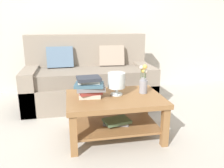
# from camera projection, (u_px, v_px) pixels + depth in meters

# --- Properties ---
(ground_plane) EXTENTS (10.00, 10.00, 0.00)m
(ground_plane) POSITION_uv_depth(u_px,v_px,m) (107.00, 122.00, 2.88)
(ground_plane) COLOR #B7B2A8
(back_wall) EXTENTS (6.40, 0.12, 2.70)m
(back_wall) POSITION_uv_depth(u_px,v_px,m) (91.00, 16.00, 4.07)
(back_wall) COLOR beige
(back_wall) RESTS_ON ground
(couch) EXTENTS (1.93, 0.90, 1.06)m
(couch) POSITION_uv_depth(u_px,v_px,m) (89.00, 80.00, 3.52)
(couch) COLOR gray
(couch) RESTS_ON ground
(coffee_table) EXTENTS (1.04, 0.73, 0.47)m
(coffee_table) POSITION_uv_depth(u_px,v_px,m) (115.00, 108.00, 2.46)
(coffee_table) COLOR olive
(coffee_table) RESTS_ON ground
(book_stack_main) EXTENTS (0.34, 0.28, 0.23)m
(book_stack_main) POSITION_uv_depth(u_px,v_px,m) (90.00, 87.00, 2.37)
(book_stack_main) COLOR beige
(book_stack_main) RESTS_ON coffee_table
(glass_hurricane_vase) EXTENTS (0.19, 0.19, 0.25)m
(glass_hurricane_vase) POSITION_uv_depth(u_px,v_px,m) (116.00, 81.00, 2.44)
(glass_hurricane_vase) COLOR silver
(glass_hurricane_vase) RESTS_ON coffee_table
(flower_pitcher) EXTENTS (0.10, 0.10, 0.34)m
(flower_pitcher) POSITION_uv_depth(u_px,v_px,m) (143.00, 82.00, 2.51)
(flower_pitcher) COLOR gray
(flower_pitcher) RESTS_ON coffee_table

